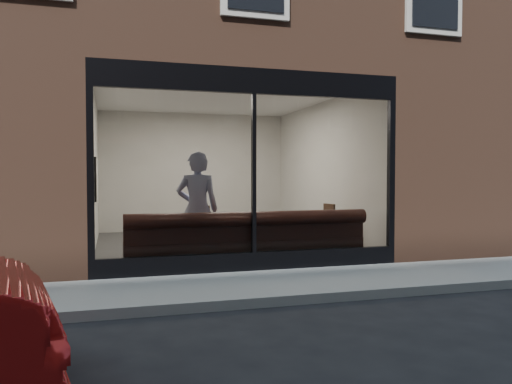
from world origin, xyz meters
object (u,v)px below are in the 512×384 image
object	(u,v)px
cafe_table_left	(191,221)
cafe_chair_left	(195,243)
cafe_table_right	(323,214)
person	(197,209)
cafe_chair_right	(321,240)
banquette	(247,253)

from	to	relation	value
cafe_table_left	cafe_chair_left	world-z (taller)	cafe_table_left
cafe_table_right	cafe_chair_left	world-z (taller)	cafe_table_right
person	cafe_chair_right	xyz separation A→B (m)	(2.60, 0.81, -0.72)
banquette	person	distance (m)	1.11
banquette	person	size ratio (longest dim) A/B	2.09
banquette	cafe_table_right	world-z (taller)	cafe_table_right
cafe_table_right	cafe_chair_right	distance (m)	0.53
person	cafe_table_left	xyz separation A→B (m)	(-0.07, 0.27, -0.22)
banquette	person	world-z (taller)	person
banquette	cafe_chair_right	xyz separation A→B (m)	(1.81, 1.11, 0.01)
cafe_table_left	cafe_table_right	world-z (taller)	cafe_table_right
cafe_table_right	cafe_chair_right	xyz separation A→B (m)	(-0.12, -0.15, -0.50)
cafe_chair_right	banquette	bearing A→B (deg)	23.33
cafe_table_left	person	bearing A→B (deg)	-75.10
person	banquette	bearing A→B (deg)	171.86
cafe_table_left	cafe_chair_left	bearing A→B (deg)	76.10
cafe_chair_left	person	bearing A→B (deg)	66.68
banquette	cafe_chair_left	bearing A→B (deg)	115.92
cafe_table_left	banquette	bearing A→B (deg)	-33.50
person	cafe_chair_left	xyz separation A→B (m)	(0.12, 1.06, -0.72)
cafe_table_right	cafe_chair_right	world-z (taller)	cafe_table_right
person	cafe_chair_left	distance (m)	1.28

